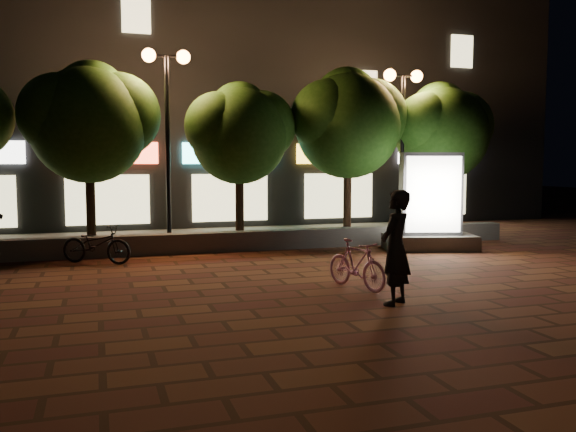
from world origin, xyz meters
name	(u,v)px	position (x,y,z in m)	size (l,w,h in m)	color
ground	(278,279)	(0.00, 0.00, 0.00)	(80.00, 80.00, 0.00)	brown
retaining_wall	(233,241)	(0.00, 4.00, 0.25)	(16.00, 0.45, 0.50)	#65635E
sidewalk	(215,238)	(0.00, 6.50, 0.04)	(16.00, 5.00, 0.08)	#65635E
building_block	(183,94)	(-0.01, 12.99, 5.00)	(28.00, 8.12, 11.30)	black
tree_left	(90,118)	(-3.45, 5.46, 3.44)	(3.60, 3.00, 4.89)	black
tree_mid	(240,129)	(0.55, 5.46, 3.22)	(3.24, 2.70, 4.50)	black
tree_right	(349,119)	(3.86, 5.46, 3.57)	(3.72, 3.10, 5.07)	black
tree_far_right	(443,128)	(7.05, 5.46, 3.37)	(3.48, 2.90, 4.76)	black
street_lamp_left	(167,97)	(-1.50, 5.20, 4.03)	(1.26, 0.36, 5.18)	black
street_lamp_right	(403,109)	(5.50, 5.20, 3.89)	(1.26, 0.36, 4.98)	black
ad_kiosk	(430,211)	(4.98, 2.67, 1.03)	(2.57, 1.75, 2.54)	#65635E
scooter_pink	(356,264)	(1.09, -1.28, 0.44)	(0.42, 1.48, 0.89)	#E68EC7
rider	(396,248)	(1.17, -2.61, 0.92)	(0.67, 0.44, 1.84)	black
scooter_parked	(96,244)	(-3.38, 3.00, 0.45)	(0.59, 1.69, 0.89)	black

